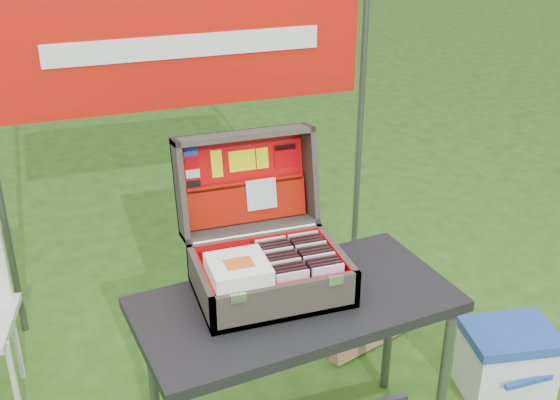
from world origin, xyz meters
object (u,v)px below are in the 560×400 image
object	(u,v)px
table	(295,378)
suitcase	(265,224)
cooler	(506,362)
cardboard_box	(364,301)

from	to	relation	value
table	suitcase	world-z (taller)	suitcase
table	cooler	size ratio (longest dim) A/B	3.01
cooler	cardboard_box	world-z (taller)	cardboard_box
suitcase	cardboard_box	size ratio (longest dim) A/B	1.16
cooler	suitcase	bearing A→B (deg)	-177.15
suitcase	cardboard_box	distance (m)	0.98
cardboard_box	table	bearing A→B (deg)	-153.37
cooler	cardboard_box	size ratio (longest dim) A/B	0.80
table	cardboard_box	xyz separation A→B (m)	(0.51, 0.52, -0.11)
table	cooler	bearing A→B (deg)	-5.85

